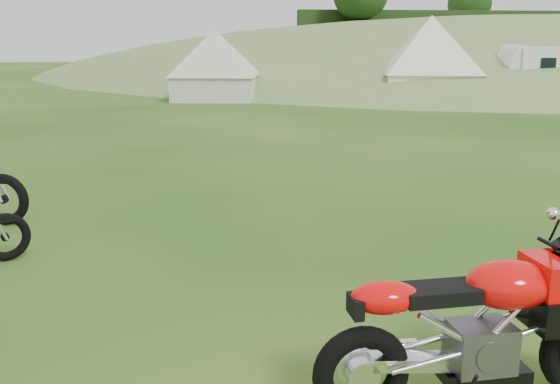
{
  "coord_description": "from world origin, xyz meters",
  "views": [
    {
      "loc": [
        -0.54,
        -5.46,
        2.42
      ],
      "look_at": [
        0.14,
        0.4,
        0.95
      ],
      "focal_mm": 40.0,
      "sensor_mm": 36.0,
      "label": 1
    }
  ],
  "objects_px": {
    "sport_motorcycle": "(480,317)",
    "caravan": "(558,73)",
    "tent_left": "(215,65)",
    "tent_right": "(430,61)"
  },
  "relations": [
    {
      "from": "tent_left",
      "to": "tent_right",
      "type": "bearing_deg",
      "value": 2.37
    },
    {
      "from": "caravan",
      "to": "tent_right",
      "type": "bearing_deg",
      "value": 176.49
    },
    {
      "from": "sport_motorcycle",
      "to": "caravan",
      "type": "distance_m",
      "value": 23.07
    },
    {
      "from": "sport_motorcycle",
      "to": "caravan",
      "type": "height_order",
      "value": "caravan"
    },
    {
      "from": "sport_motorcycle",
      "to": "caravan",
      "type": "bearing_deg",
      "value": 54.49
    },
    {
      "from": "tent_right",
      "to": "sport_motorcycle",
      "type": "bearing_deg",
      "value": -97.11
    },
    {
      "from": "sport_motorcycle",
      "to": "tent_right",
      "type": "bearing_deg",
      "value": 66.86
    },
    {
      "from": "sport_motorcycle",
      "to": "tent_right",
      "type": "relative_size",
      "value": 0.62
    },
    {
      "from": "sport_motorcycle",
      "to": "tent_right",
      "type": "distance_m",
      "value": 21.72
    },
    {
      "from": "sport_motorcycle",
      "to": "tent_right",
      "type": "xyz_separation_m",
      "value": [
        6.98,
        20.55,
        0.85
      ]
    }
  ]
}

